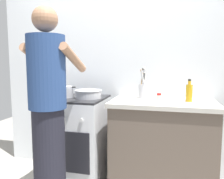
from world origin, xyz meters
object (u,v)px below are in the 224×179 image
mixing_bowl (88,94)px  oil_bottle (189,92)px  spice_bottle (159,98)px  person (48,113)px  pot (63,92)px  utensil_crock (143,88)px  stove_range (77,139)px

mixing_bowl → oil_bottle: (1.00, 0.03, 0.04)m
spice_bottle → person: (-0.85, -0.55, -0.08)m
pot → utensil_crock: utensil_crock is taller
utensil_crock → spice_bottle: bearing=-48.8°
stove_range → person: size_ratio=0.53×
mixing_bowl → utensil_crock: utensil_crock is taller
mixing_bowl → utensil_crock: size_ratio=0.87×
pot → person: 0.60m
pot → utensil_crock: size_ratio=0.85×
utensil_crock → mixing_bowl: bearing=-163.8°
spice_bottle → oil_bottle: 0.29m
stove_range → mixing_bowl: mixing_bowl is taller
stove_range → oil_bottle: (1.14, 0.02, 0.54)m
stove_range → mixing_bowl: (0.14, -0.01, 0.50)m
person → pot: bearing=104.9°
stove_range → utensil_crock: 0.90m
utensil_crock → person: (-0.68, -0.75, -0.14)m
utensil_crock → spice_bottle: (0.17, -0.20, -0.06)m
pot → person: person is taller
mixing_bowl → person: (-0.13, -0.59, -0.09)m
utensil_crock → person: 1.02m
pot → mixing_bowl: pot is taller
utensil_crock → spice_bottle: utensil_crock is taller
mixing_bowl → pot: bearing=-177.0°
oil_bottle → stove_range: bearing=-178.9°
utensil_crock → oil_bottle: size_ratio=1.54×
utensil_crock → oil_bottle: 0.46m
pot → oil_bottle: (1.28, 0.04, 0.03)m
stove_range → utensil_crock: (0.69, 0.15, 0.55)m
stove_range → utensil_crock: bearing=12.5°
mixing_bowl → stove_range: bearing=177.1°
person → oil_bottle: bearing=28.7°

